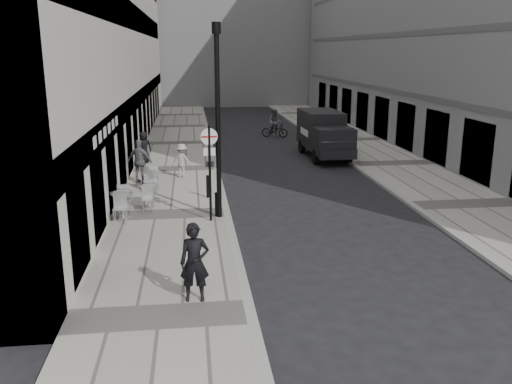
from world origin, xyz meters
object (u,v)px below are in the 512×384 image
cyclist (275,126)px  panel_van (324,132)px  walking_man (195,262)px  lamppost (218,113)px  sign_post (210,160)px

cyclist → panel_van: bearing=-56.7°
walking_man → panel_van: panel_van is taller
walking_man → lamppost: (0.90, 6.40, 2.67)m
lamppost → cyclist: (4.73, 17.99, -2.97)m
sign_post → lamppost: size_ratio=0.50×
sign_post → panel_van: (6.60, 11.08, -0.80)m
walking_man → sign_post: size_ratio=0.57×
cyclist → sign_post: bearing=-84.0°
walking_man → panel_van: bearing=69.9°
sign_post → cyclist: bearing=71.0°
panel_van → sign_post: bearing=-121.9°
lamppost → cyclist: 18.84m
lamppost → panel_van: bearing=59.5°
sign_post → cyclist: size_ratio=1.69×
lamppost → panel_van: lamppost is taller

